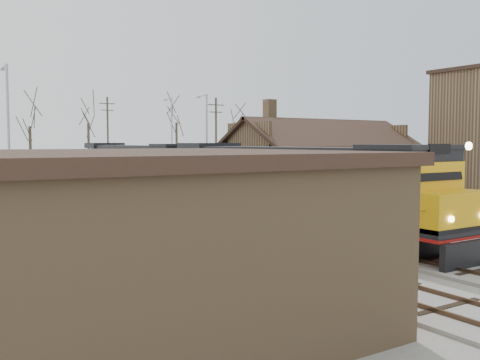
{
  "coord_description": "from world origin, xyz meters",
  "views": [
    {
      "loc": [
        -16.78,
        -20.8,
        4.51
      ],
      "look_at": [
        2.34,
        9.0,
        2.03
      ],
      "focal_mm": 40.0,
      "sensor_mm": 36.0,
      "label": 1
    }
  ],
  "objects_px": {
    "signal_tower": "(478,136)",
    "locomotive_lead": "(299,186)",
    "depot": "(320,169)",
    "locomotive_trailing": "(141,169)"
  },
  "relations": [
    {
      "from": "depot",
      "to": "locomotive_trailing",
      "type": "distance_m",
      "value": 14.64
    },
    {
      "from": "locomotive_lead",
      "to": "locomotive_trailing",
      "type": "relative_size",
      "value": 1.0
    },
    {
      "from": "locomotive_lead",
      "to": "depot",
      "type": "bearing_deg",
      "value": 45.16
    },
    {
      "from": "depot",
      "to": "locomotive_lead",
      "type": "xyz_separation_m",
      "value": [
        -11.99,
        -12.06,
        -0.05
      ]
    },
    {
      "from": "depot",
      "to": "locomotive_lead",
      "type": "height_order",
      "value": "depot"
    },
    {
      "from": "signal_tower",
      "to": "locomotive_trailing",
      "type": "bearing_deg",
      "value": 145.45
    },
    {
      "from": "locomotive_trailing",
      "to": "depot",
      "type": "bearing_deg",
      "value": -35.05
    },
    {
      "from": "depot",
      "to": "locomotive_trailing",
      "type": "height_order",
      "value": "depot"
    },
    {
      "from": "signal_tower",
      "to": "locomotive_lead",
      "type": "xyz_separation_m",
      "value": [
        -22.39,
        -5.05,
        -2.72
      ]
    },
    {
      "from": "signal_tower",
      "to": "locomotive_lead",
      "type": "bearing_deg",
      "value": -167.28
    }
  ]
}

